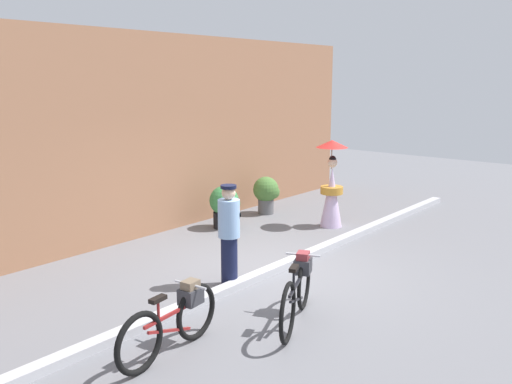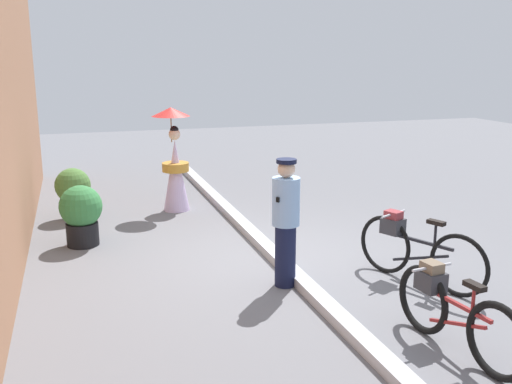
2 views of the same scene
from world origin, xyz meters
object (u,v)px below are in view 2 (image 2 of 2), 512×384
(bicycle_far_side, at_px, (453,310))
(person_with_parasol, at_px, (175,162))
(bicycle_near_officer, at_px, (415,248))
(person_officer, at_px, (286,220))
(potted_plant_small, at_px, (74,189))
(potted_plant_by_door, at_px, (82,212))

(bicycle_far_side, bearing_deg, person_with_parasol, 15.14)
(bicycle_near_officer, distance_m, person_officer, 1.69)
(person_officer, xyz_separation_m, potted_plant_small, (3.99, 2.46, -0.33))
(potted_plant_small, bearing_deg, bicycle_near_officer, -137.18)
(person_officer, height_order, potted_plant_by_door, person_officer)
(bicycle_near_officer, xyz_separation_m, potted_plant_small, (4.38, 4.06, 0.06))
(person_officer, bearing_deg, potted_plant_by_door, 44.28)
(bicycle_near_officer, bearing_deg, bicycle_far_side, 158.95)
(potted_plant_small, bearing_deg, person_with_parasol, -89.24)
(potted_plant_by_door, distance_m, potted_plant_small, 1.57)
(potted_plant_by_door, relative_size, potted_plant_small, 1.03)
(bicycle_near_officer, distance_m, person_with_parasol, 4.97)
(bicycle_far_side, distance_m, person_with_parasol, 6.26)
(bicycle_near_officer, relative_size, potted_plant_small, 1.87)
(bicycle_far_side, xyz_separation_m, potted_plant_small, (6.01, 3.43, 0.10))
(person_officer, distance_m, potted_plant_by_door, 3.40)
(person_officer, height_order, potted_plant_small, person_officer)
(person_officer, height_order, person_with_parasol, person_with_parasol)
(bicycle_far_side, height_order, person_officer, person_officer)
(potted_plant_by_door, bearing_deg, bicycle_near_officer, -125.39)
(bicycle_near_officer, distance_m, bicycle_far_side, 1.74)
(bicycle_near_officer, relative_size, bicycle_far_side, 1.00)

